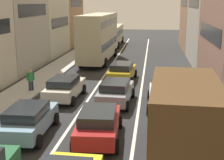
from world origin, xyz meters
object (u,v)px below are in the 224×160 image
(sedan_centre_lane_second, at_px, (98,123))
(sedan_left_lane_third, at_px, (65,87))
(removalist_box_truck, at_px, (183,117))
(bus_mid_queue_primary, at_px, (99,36))
(pedestrian_mid_sidewalk, at_px, (31,79))
(bus_far_queue_secondary, at_px, (112,34))
(sedan_right_lane_behind_truck, at_px, (164,95))
(hatchback_centre_lane_third, at_px, (116,91))
(wagon_left_lane_second, at_px, (28,120))
(coupe_centre_lane_fourth, at_px, (122,71))

(sedan_centre_lane_second, relative_size, sedan_left_lane_third, 1.01)
(removalist_box_truck, distance_m, bus_mid_queue_primary, 23.34)
(removalist_box_truck, bearing_deg, pedestrian_mid_sidewalk, 47.89)
(sedan_centre_lane_second, xyz_separation_m, bus_far_queue_secondary, (-3.59, 33.73, 0.96))
(sedan_left_lane_third, relative_size, sedan_right_lane_behind_truck, 1.01)
(removalist_box_truck, distance_m, hatchback_centre_lane_third, 8.51)
(wagon_left_lane_second, height_order, pedestrian_mid_sidewalk, pedestrian_mid_sidewalk)
(sedan_centre_lane_second, height_order, bus_mid_queue_primary, bus_mid_queue_primary)
(sedan_centre_lane_second, height_order, coupe_centre_lane_fourth, same)
(sedan_centre_lane_second, bearing_deg, removalist_box_truck, -121.42)
(sedan_left_lane_third, relative_size, pedestrian_mid_sidewalk, 2.62)
(bus_mid_queue_primary, bearing_deg, hatchback_centre_lane_third, -164.96)
(hatchback_centre_lane_third, bearing_deg, coupe_centre_lane_fourth, 4.81)
(removalist_box_truck, relative_size, wagon_left_lane_second, 1.79)
(removalist_box_truck, height_order, wagon_left_lane_second, removalist_box_truck)
(coupe_centre_lane_fourth, distance_m, sedan_right_lane_behind_truck, 7.42)
(wagon_left_lane_second, xyz_separation_m, pedestrian_mid_sidewalk, (-2.70, 7.50, 0.15))
(sedan_left_lane_third, xyz_separation_m, bus_far_queue_secondary, (-0.30, 27.50, 0.96))
(hatchback_centre_lane_third, height_order, bus_far_queue_secondary, bus_far_queue_secondary)
(sedan_centre_lane_second, xyz_separation_m, coupe_centre_lane_fourth, (-0.02, 11.89, 0.00))
(bus_mid_queue_primary, relative_size, bus_far_queue_secondary, 1.00)
(hatchback_centre_lane_third, distance_m, coupe_centre_lane_fourth, 6.22)
(hatchback_centre_lane_third, distance_m, bus_far_queue_secondary, 28.32)
(wagon_left_lane_second, height_order, bus_far_queue_secondary, bus_far_queue_secondary)
(sedan_centre_lane_second, bearing_deg, coupe_centre_lane_fourth, -2.72)
(sedan_centre_lane_second, xyz_separation_m, wagon_left_lane_second, (-3.43, 0.09, 0.00))
(sedan_right_lane_behind_truck, relative_size, bus_far_queue_secondary, 0.41)
(sedan_centre_lane_second, relative_size, coupe_centre_lane_fourth, 0.99)
(coupe_centre_lane_fourth, height_order, sedan_right_lane_behind_truck, same)
(pedestrian_mid_sidewalk, bearing_deg, coupe_centre_lane_fourth, 98.30)
(removalist_box_truck, distance_m, bus_far_queue_secondary, 36.45)
(wagon_left_lane_second, relative_size, sedan_right_lane_behind_truck, 1.01)
(coupe_centre_lane_fourth, xyz_separation_m, sedan_right_lane_behind_truck, (3.21, -6.69, 0.00))
(coupe_centre_lane_fourth, relative_size, pedestrian_mid_sidewalk, 2.66)
(coupe_centre_lane_fourth, bearing_deg, sedan_centre_lane_second, -176.02)
(sedan_right_lane_behind_truck, xyz_separation_m, bus_far_queue_secondary, (-6.78, 28.52, 0.96))
(sedan_left_lane_third, relative_size, bus_mid_queue_primary, 0.41)
(bus_mid_queue_primary, distance_m, bus_far_queue_secondary, 13.51)
(hatchback_centre_lane_third, distance_m, sedan_right_lane_behind_truck, 3.07)
(sedan_left_lane_third, bearing_deg, sedan_right_lane_behind_truck, -97.35)
(hatchback_centre_lane_third, height_order, coupe_centre_lane_fourth, same)
(bus_far_queue_secondary, xyz_separation_m, pedestrian_mid_sidewalk, (-2.54, -26.14, -0.81))
(removalist_box_truck, bearing_deg, sedan_centre_lane_second, 63.68)
(sedan_centre_lane_second, distance_m, hatchback_centre_lane_third, 5.68)
(sedan_right_lane_behind_truck, bearing_deg, sedan_centre_lane_second, 148.39)
(removalist_box_truck, relative_size, pedestrian_mid_sidewalk, 4.69)
(bus_far_queue_secondary, bearing_deg, coupe_centre_lane_fourth, -171.20)
(wagon_left_lane_second, distance_m, bus_far_queue_secondary, 33.66)
(sedan_right_lane_behind_truck, bearing_deg, wagon_left_lane_second, 127.61)
(removalist_box_truck, xyz_separation_m, coupe_centre_lane_fourth, (-3.68, 13.89, -1.18))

